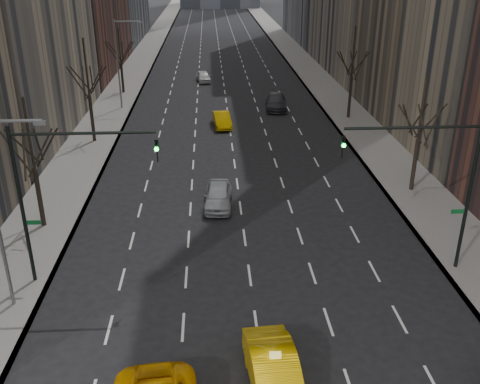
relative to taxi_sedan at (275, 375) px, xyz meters
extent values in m
cube|color=slate|center=(-12.58, 66.04, -0.75)|extent=(4.50, 320.00, 0.15)
cube|color=slate|center=(11.92, 66.04, -0.75)|extent=(4.50, 320.00, 0.15)
cylinder|color=black|center=(-12.33, 14.04, 1.11)|extent=(0.28, 0.28, 3.57)
cylinder|color=black|center=(-12.33, 14.04, 5.02)|extent=(0.16, 0.16, 4.25)
cylinder|color=black|center=(-12.18, 14.89, 4.13)|extent=(0.42, 1.80, 2.52)
cylinder|color=black|center=(-11.52, 14.34, 4.13)|extent=(1.74, 0.72, 2.52)
cylinder|color=black|center=(-11.67, 13.49, 4.13)|extent=(1.46, 1.25, 2.52)
cylinder|color=black|center=(-12.48, 13.20, 4.13)|extent=(0.42, 1.80, 2.52)
cylinder|color=black|center=(-13.14, 13.75, 4.13)|extent=(1.74, 0.72, 2.52)
cylinder|color=black|center=(-12.99, 14.60, 4.13)|extent=(1.46, 1.25, 2.52)
cylinder|color=black|center=(-12.33, 30.04, 1.32)|extent=(0.28, 0.28, 3.99)
cylinder|color=black|center=(-12.33, 30.04, 5.69)|extent=(0.16, 0.16, 4.75)
cylinder|color=black|center=(-12.18, 30.89, 4.55)|extent=(0.42, 1.80, 2.52)
cylinder|color=black|center=(-11.52, 30.34, 4.55)|extent=(1.74, 0.72, 2.52)
cylinder|color=black|center=(-11.67, 29.49, 4.55)|extent=(1.46, 1.25, 2.52)
cylinder|color=black|center=(-12.48, 29.20, 4.55)|extent=(0.42, 1.80, 2.52)
cylinder|color=black|center=(-13.14, 29.75, 4.55)|extent=(1.74, 0.72, 2.52)
cylinder|color=black|center=(-12.99, 30.60, 4.55)|extent=(1.46, 1.25, 2.52)
cylinder|color=black|center=(-12.33, 48.04, 1.01)|extent=(0.28, 0.28, 3.36)
cylinder|color=black|center=(-12.33, 48.04, 4.69)|extent=(0.16, 0.16, 4.00)
cylinder|color=black|center=(-12.18, 48.89, 3.92)|extent=(0.42, 1.80, 2.52)
cylinder|color=black|center=(-11.52, 48.34, 3.92)|extent=(1.74, 0.72, 2.52)
cylinder|color=black|center=(-11.67, 47.49, 3.92)|extent=(1.46, 1.25, 2.52)
cylinder|color=black|center=(-12.48, 47.20, 3.92)|extent=(0.42, 1.80, 2.52)
cylinder|color=black|center=(-13.14, 47.75, 3.92)|extent=(1.74, 0.72, 2.52)
cylinder|color=black|center=(-12.99, 48.60, 3.92)|extent=(1.46, 1.25, 2.52)
cylinder|color=black|center=(11.67, 18.04, 1.11)|extent=(0.28, 0.28, 3.57)
cylinder|color=black|center=(11.67, 18.04, 5.02)|extent=(0.16, 0.16, 4.25)
cylinder|color=black|center=(11.82, 18.89, 4.13)|extent=(0.42, 1.80, 2.52)
cylinder|color=black|center=(12.48, 18.34, 4.13)|extent=(1.74, 0.72, 2.52)
cylinder|color=black|center=(12.33, 17.49, 4.13)|extent=(1.46, 1.25, 2.52)
cylinder|color=black|center=(11.52, 17.20, 4.13)|extent=(0.42, 1.80, 2.52)
cylinder|color=black|center=(10.86, 17.75, 4.13)|extent=(1.74, 0.72, 2.52)
cylinder|color=black|center=(11.01, 18.60, 4.13)|extent=(1.46, 1.25, 2.52)
cylinder|color=black|center=(11.67, 36.04, 1.32)|extent=(0.28, 0.28, 3.99)
cylinder|color=black|center=(11.67, 36.04, 5.69)|extent=(0.16, 0.16, 4.75)
cylinder|color=black|center=(11.82, 36.89, 4.55)|extent=(0.42, 1.80, 2.52)
cylinder|color=black|center=(12.48, 36.34, 4.55)|extent=(1.74, 0.72, 2.52)
cylinder|color=black|center=(12.33, 35.49, 4.55)|extent=(1.46, 1.25, 2.52)
cylinder|color=black|center=(11.52, 35.20, 4.55)|extent=(0.42, 1.80, 2.52)
cylinder|color=black|center=(10.86, 35.75, 4.55)|extent=(1.74, 0.72, 2.52)
cylinder|color=black|center=(11.01, 36.60, 4.55)|extent=(1.46, 1.25, 2.52)
cylinder|color=black|center=(-11.13, 8.04, 3.33)|extent=(0.18, 0.18, 8.00)
cylinder|color=black|center=(-7.88, 8.04, 6.93)|extent=(6.50, 0.14, 0.14)
imported|color=black|center=(-4.63, 8.04, 6.03)|extent=(0.18, 0.22, 1.10)
sphere|color=#0CFF33|center=(-4.63, 7.86, 6.18)|extent=(0.20, 0.20, 0.20)
cube|color=#0C5926|center=(-10.73, 8.04, 2.53)|extent=(0.70, 0.04, 0.22)
cylinder|color=black|center=(10.47, 8.04, 3.33)|extent=(0.18, 0.18, 8.00)
cylinder|color=black|center=(7.22, 8.04, 6.93)|extent=(6.50, 0.14, 0.14)
imported|color=black|center=(3.97, 8.04, 6.03)|extent=(0.18, 0.22, 1.10)
sphere|color=#0CFF33|center=(3.97, 7.86, 6.18)|extent=(0.20, 0.20, 0.20)
cube|color=#0C5926|center=(10.07, 8.04, 2.53)|extent=(0.70, 0.04, 0.22)
cylinder|color=slate|center=(-10.23, 6.04, 8.13)|extent=(2.60, 0.14, 0.14)
cube|color=slate|center=(-9.03, 6.04, 8.03)|extent=(0.50, 0.22, 0.15)
cylinder|color=slate|center=(-11.53, 41.04, 3.83)|extent=(0.16, 0.16, 9.00)
cylinder|color=slate|center=(-10.23, 41.04, 8.13)|extent=(2.60, 0.14, 0.14)
cube|color=slate|center=(-9.03, 41.04, 8.03)|extent=(0.50, 0.22, 0.15)
imported|color=#F1B805|center=(0.00, 0.00, 0.00)|extent=(2.18, 5.13, 1.64)
imported|color=#A4A7AB|center=(-1.76, 16.41, -0.08)|extent=(2.01, 4.45, 1.48)
imported|color=#D9A704|center=(-1.06, 34.01, -0.13)|extent=(1.88, 4.34, 1.39)
imported|color=#2F2F34|center=(4.87, 40.14, -0.05)|extent=(2.60, 5.46, 1.54)
imported|color=silver|center=(-2.90, 53.83, -0.15)|extent=(2.09, 4.13, 1.35)
camera|label=1|loc=(-2.17, -15.20, 14.25)|focal=40.00mm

